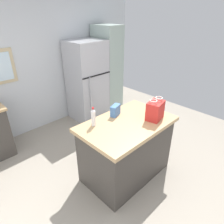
{
  "coord_description": "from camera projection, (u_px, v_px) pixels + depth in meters",
  "views": [
    {
      "loc": [
        -1.59,
        -1.35,
        2.33
      ],
      "look_at": [
        0.23,
        0.5,
        0.97
      ],
      "focal_mm": 32.14,
      "sensor_mm": 36.0,
      "label": 1
    }
  ],
  "objects": [
    {
      "name": "kitchen_island",
      "position": [
        126.0,
        149.0,
        2.97
      ],
      "size": [
        1.32,
        0.85,
        0.92
      ],
      "color": "#423D38",
      "rests_on": "ground"
    },
    {
      "name": "ground",
      "position": [
        125.0,
        187.0,
        2.92
      ],
      "size": [
        6.23,
        6.23,
        0.0
      ],
      "primitive_type": "plane",
      "color": "#9E9384"
    },
    {
      "name": "tall_cabinet",
      "position": [
        107.0,
        70.0,
        4.78
      ],
      "size": [
        0.45,
        0.63,
        2.01
      ],
      "color": "#9EB2A8",
      "rests_on": "ground"
    },
    {
      "name": "small_box",
      "position": [
        115.0,
        110.0,
        2.91
      ],
      "size": [
        0.19,
        0.14,
        0.16
      ],
      "primitive_type": "cube",
      "rotation": [
        0.0,
        0.0,
        0.32
      ],
      "color": "#4775B7",
      "rests_on": "kitchen_island"
    },
    {
      "name": "back_wall",
      "position": [
        31.0,
        66.0,
        3.88
      ],
      "size": [
        5.19,
        0.13,
        2.63
      ],
      "color": "silver",
      "rests_on": "ground"
    },
    {
      "name": "shopping_bag",
      "position": [
        155.0,
        110.0,
        2.8
      ],
      "size": [
        0.29,
        0.24,
        0.31
      ],
      "color": "red",
      "rests_on": "kitchen_island"
    },
    {
      "name": "refrigerator",
      "position": [
        87.0,
        81.0,
        4.46
      ],
      "size": [
        0.75,
        0.71,
        1.75
      ],
      "color": "#B7B7BC",
      "rests_on": "ground"
    },
    {
      "name": "bottle",
      "position": [
        93.0,
        117.0,
        2.63
      ],
      "size": [
        0.06,
        0.06,
        0.27
      ],
      "color": "white",
      "rests_on": "kitchen_island"
    }
  ]
}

